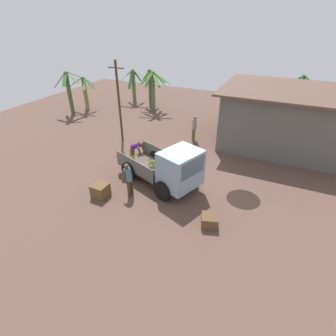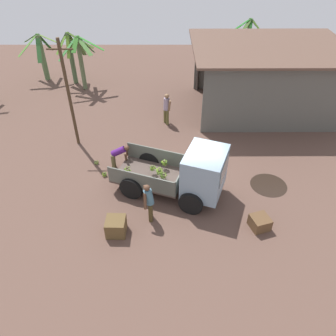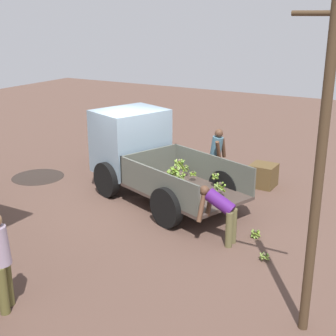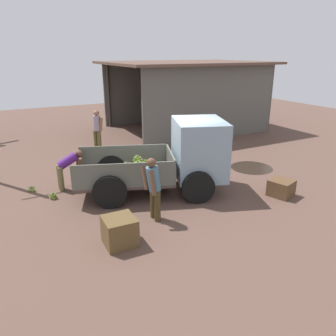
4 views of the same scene
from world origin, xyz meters
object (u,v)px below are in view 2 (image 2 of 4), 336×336
(banana_bunch_on_ground_1, at_px, (96,162))
(wooden_crate_1, at_px, (260,222))
(cargo_truck, at_px, (193,173))
(wooden_crate_0, at_px, (116,226))
(utility_pole, at_px, (69,94))
(person_foreground_visitor, at_px, (149,201))
(banana_bunch_on_ground_0, at_px, (105,174))
(person_bystander_near_shed, at_px, (167,107))
(person_worker_loading, at_px, (118,155))

(banana_bunch_on_ground_1, height_order, wooden_crate_1, wooden_crate_1)
(cargo_truck, xyz_separation_m, wooden_crate_0, (-2.78, -1.95, -0.81))
(utility_pole, height_order, person_foreground_visitor, utility_pole)
(banana_bunch_on_ground_0, bearing_deg, person_bystander_near_shed, 59.25)
(wooden_crate_1, bearing_deg, person_worker_loading, 147.54)
(utility_pole, xyz_separation_m, person_bystander_near_shed, (4.32, 1.91, -1.68))
(person_foreground_visitor, distance_m, banana_bunch_on_ground_1, 4.27)
(utility_pole, xyz_separation_m, person_worker_loading, (2.26, -1.99, -1.89))
(banana_bunch_on_ground_0, height_order, wooden_crate_1, wooden_crate_1)
(cargo_truck, relative_size, person_bystander_near_shed, 2.77)
(person_foreground_visitor, relative_size, wooden_crate_0, 2.43)
(wooden_crate_0, bearing_deg, utility_pole, 114.38)
(person_foreground_visitor, xyz_separation_m, person_worker_loading, (-1.45, 3.03, -0.18))
(utility_pole, xyz_separation_m, banana_bunch_on_ground_0, (1.67, -2.54, -2.52))
(person_bystander_near_shed, relative_size, wooden_crate_0, 2.50)
(person_worker_loading, relative_size, person_bystander_near_shed, 0.70)
(cargo_truck, relative_size, banana_bunch_on_ground_1, 21.01)
(cargo_truck, relative_size, person_foreground_visitor, 2.85)
(utility_pole, bearing_deg, banana_bunch_on_ground_0, -56.68)
(cargo_truck, relative_size, wooden_crate_1, 7.40)
(banana_bunch_on_ground_1, height_order, wooden_crate_0, wooden_crate_0)
(person_worker_loading, height_order, banana_bunch_on_ground_1, person_worker_loading)
(person_worker_loading, height_order, wooden_crate_1, person_worker_loading)
(person_foreground_visitor, bearing_deg, banana_bunch_on_ground_0, -52.26)
(cargo_truck, height_order, banana_bunch_on_ground_0, cargo_truck)
(cargo_truck, xyz_separation_m, person_bystander_near_shed, (-1.03, 5.64, -0.18))
(person_foreground_visitor, xyz_separation_m, banana_bunch_on_ground_1, (-2.54, 3.33, -0.82))
(person_worker_loading, height_order, person_bystander_near_shed, person_bystander_near_shed)
(person_foreground_visitor, xyz_separation_m, banana_bunch_on_ground_0, (-2.04, 2.48, -0.82))
(banana_bunch_on_ground_1, relative_size, wooden_crate_1, 0.35)
(cargo_truck, distance_m, person_bystander_near_shed, 5.74)
(person_bystander_near_shed, bearing_deg, person_worker_loading, -147.90)
(person_foreground_visitor, distance_m, person_worker_loading, 3.37)
(person_foreground_visitor, distance_m, wooden_crate_0, 1.45)
(banana_bunch_on_ground_1, distance_m, wooden_crate_1, 7.50)
(cargo_truck, xyz_separation_m, wooden_crate_1, (2.32, -1.70, -0.88))
(person_foreground_visitor, bearing_deg, person_bystander_near_shed, -96.76)
(person_worker_loading, bearing_deg, person_foreground_visitor, -63.96)
(person_foreground_visitor, bearing_deg, wooden_crate_1, 172.34)
(cargo_truck, height_order, utility_pole, utility_pole)
(person_bystander_near_shed, height_order, wooden_crate_0, person_bystander_near_shed)
(cargo_truck, bearing_deg, banana_bunch_on_ground_1, 174.03)
(person_worker_loading, distance_m, person_bystander_near_shed, 4.41)
(person_bystander_near_shed, bearing_deg, cargo_truck, -109.62)
(cargo_truck, distance_m, wooden_crate_1, 3.01)
(wooden_crate_0, bearing_deg, wooden_crate_1, 2.81)
(person_bystander_near_shed, bearing_deg, banana_bunch_on_ground_0, -150.76)
(utility_pole, distance_m, person_bystander_near_shed, 5.01)
(person_bystander_near_shed, relative_size, wooden_crate_1, 2.67)
(wooden_crate_1, bearing_deg, cargo_truck, 143.76)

